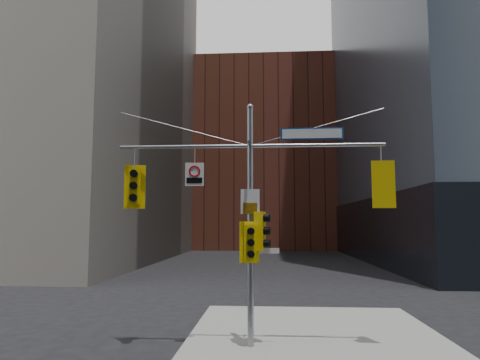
# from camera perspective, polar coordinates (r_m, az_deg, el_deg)

# --- Properties ---
(sidewalk_corner) EXTENTS (8.00, 8.00, 0.15)m
(sidewalk_corner) POSITION_cam_1_polar(r_m,az_deg,el_deg) (15.21, 9.77, -19.41)
(sidewalk_corner) COLOR gray
(sidewalk_corner) RESTS_ON ground
(brick_midrise) EXTENTS (26.00, 20.00, 28.00)m
(brick_midrise) POSITION_cam_1_polar(r_m,az_deg,el_deg) (69.49, 3.28, 2.70)
(brick_midrise) COLOR brown
(brick_midrise) RESTS_ON ground
(signal_assembly) EXTENTS (8.00, 0.80, 7.30)m
(signal_assembly) POSITION_cam_1_polar(r_m,az_deg,el_deg) (12.74, 1.38, -2.46)
(signal_assembly) COLOR gray
(signal_assembly) RESTS_ON ground
(traffic_light_west_arm) EXTENTS (0.64, 0.58, 1.35)m
(traffic_light_west_arm) POSITION_cam_1_polar(r_m,az_deg,el_deg) (13.40, -13.92, -0.81)
(traffic_light_west_arm) COLOR yellow
(traffic_light_west_arm) RESTS_ON ground
(traffic_light_east_arm) EXTENTS (0.66, 0.53, 1.38)m
(traffic_light_east_arm) POSITION_cam_1_polar(r_m,az_deg,el_deg) (13.19, 18.42, -0.61)
(traffic_light_east_arm) COLOR yellow
(traffic_light_east_arm) RESTS_ON ground
(traffic_light_pole_side) EXTENTS (0.49, 0.42, 1.12)m
(traffic_light_pole_side) POSITION_cam_1_polar(r_m,az_deg,el_deg) (12.70, 2.87, -6.77)
(traffic_light_pole_side) COLOR yellow
(traffic_light_pole_side) RESTS_ON ground
(traffic_light_pole_front) EXTENTS (0.57, 0.50, 1.20)m
(traffic_light_pole_front) POSITION_cam_1_polar(r_m,az_deg,el_deg) (12.46, 1.34, -8.31)
(traffic_light_pole_front) COLOR yellow
(traffic_light_pole_front) RESTS_ON ground
(street_sign_blade) EXTENTS (1.88, 0.07, 0.37)m
(street_sign_blade) POSITION_cam_1_polar(r_m,az_deg,el_deg) (13.06, 9.55, 6.11)
(street_sign_blade) COLOR navy
(street_sign_blade) RESTS_ON ground
(regulatory_sign_arm) EXTENTS (0.56, 0.09, 0.71)m
(regulatory_sign_arm) POSITION_cam_1_polar(r_m,az_deg,el_deg) (12.96, -6.09, 0.86)
(regulatory_sign_arm) COLOR silver
(regulatory_sign_arm) RESTS_ON ground
(regulatory_sign_pole) EXTENTS (0.56, 0.06, 0.73)m
(regulatory_sign_pole) POSITION_cam_1_polar(r_m,az_deg,el_deg) (12.62, 1.36, -2.97)
(regulatory_sign_pole) COLOR silver
(regulatory_sign_pole) RESTS_ON ground
(street_blade_ew) EXTENTS (0.80, 0.13, 0.16)m
(street_blade_ew) POSITION_cam_1_polar(r_m,az_deg,el_deg) (12.74, 3.45, -9.40)
(street_blade_ew) COLOR silver
(street_blade_ew) RESTS_ON ground
(street_blade_ns) EXTENTS (0.03, 0.79, 0.16)m
(street_blade_ns) POSITION_cam_1_polar(r_m,az_deg,el_deg) (13.20, 1.48, -9.69)
(street_blade_ns) COLOR #145926
(street_blade_ns) RESTS_ON ground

